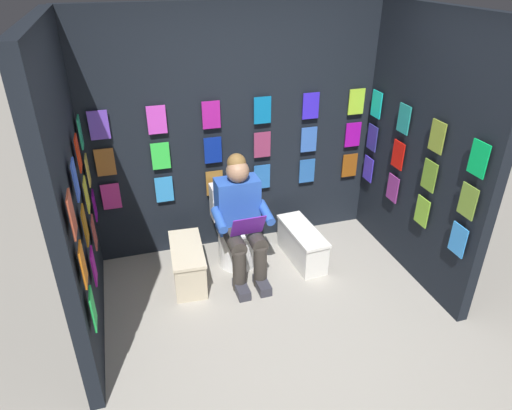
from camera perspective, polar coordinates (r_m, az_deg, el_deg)
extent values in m
plane|color=#9E998E|center=(3.70, 5.49, -18.80)|extent=(30.00, 30.00, 0.00)
cube|color=black|center=(4.52, -2.59, 9.03)|extent=(2.96, 0.10, 2.40)
cube|color=#C72E85|center=(4.51, -17.70, 1.03)|extent=(0.17, 0.01, 0.26)
cube|color=#3095E4|center=(4.52, -11.42, 1.91)|extent=(0.17, 0.01, 0.26)
cube|color=olive|center=(4.58, -5.22, 2.77)|extent=(0.17, 0.01, 0.26)
cube|color=blue|center=(4.69, 0.76, 3.55)|extent=(0.17, 0.01, 0.26)
cube|color=#2862B4|center=(4.85, 6.40, 4.26)|extent=(0.17, 0.01, 0.26)
cube|color=#934A12|center=(5.06, 11.65, 4.89)|extent=(0.17, 0.01, 0.26)
cube|color=#995A25|center=(4.37, -18.38, 5.11)|extent=(0.17, 0.01, 0.26)
cube|color=#35E646|center=(4.37, -11.86, 6.02)|extent=(0.17, 0.01, 0.26)
cube|color=navy|center=(4.43, -5.42, 6.85)|extent=(0.17, 0.01, 0.26)
cube|color=#95325B|center=(4.55, 0.78, 7.56)|extent=(0.17, 0.01, 0.26)
cube|color=blue|center=(4.72, 6.64, 8.15)|extent=(0.17, 0.01, 0.26)
cube|color=#A20FA3|center=(4.93, 12.05, 8.62)|extent=(0.17, 0.01, 0.26)
cube|color=#6A40C5|center=(4.25, -19.11, 9.44)|extent=(0.17, 0.01, 0.26)
cube|color=#D943CF|center=(4.25, -12.34, 10.38)|extent=(0.17, 0.01, 0.26)
cube|color=#AE1992|center=(4.32, -5.64, 11.17)|extent=(0.17, 0.01, 0.26)
cube|color=#0C71B2|center=(4.44, 0.81, 11.79)|extent=(0.17, 0.01, 0.26)
cube|color=#3723E7|center=(4.61, 6.88, 12.24)|extent=(0.17, 0.01, 0.26)
cube|color=#ADDD31|center=(4.82, 12.48, 12.53)|extent=(0.17, 0.01, 0.26)
cube|color=black|center=(4.34, 20.26, 6.36)|extent=(0.10, 1.80, 2.40)
cube|color=#4132D4|center=(5.02, 13.88, 4.42)|extent=(0.01, 0.17, 0.26)
cube|color=#95338A|center=(4.65, 16.76, 2.03)|extent=(0.01, 0.17, 0.26)
cube|color=#87C533|center=(4.31, 20.10, -0.76)|extent=(0.01, 0.17, 0.26)
cube|color=#3494F1|center=(4.00, 24.00, -4.01)|extent=(0.01, 0.17, 0.26)
cube|color=#31308F|center=(4.89, 14.36, 8.17)|extent=(0.01, 0.17, 0.26)
cube|color=red|center=(4.51, 17.38, 6.01)|extent=(0.01, 0.17, 0.26)
cube|color=#71A12D|center=(4.16, 20.90, 3.45)|extent=(0.01, 0.17, 0.26)
cube|color=olive|center=(3.83, 25.02, 0.42)|extent=(0.01, 0.17, 0.26)
cube|color=#13CDC4|center=(4.78, 14.88, 12.11)|extent=(0.01, 0.17, 0.26)
cube|color=teal|center=(4.40, 18.05, 10.23)|extent=(0.01, 0.17, 0.26)
cube|color=olive|center=(4.03, 21.77, 7.96)|extent=(0.01, 0.17, 0.26)
cube|color=#0AC557|center=(3.69, 26.14, 5.22)|extent=(0.01, 0.17, 0.26)
cube|color=black|center=(3.55, -22.24, 1.06)|extent=(0.10, 1.80, 2.40)
cube|color=#21D052|center=(3.18, -19.75, -12.16)|extent=(0.01, 0.17, 0.26)
cube|color=#A01195|center=(3.57, -19.68, -7.22)|extent=(0.01, 0.17, 0.26)
cube|color=#B3443E|center=(3.97, -19.62, -3.26)|extent=(0.01, 0.17, 0.26)
cube|color=#7B0C91|center=(4.40, -19.57, -0.06)|extent=(0.01, 0.17, 0.26)
cube|color=orange|center=(2.98, -20.86, -7.00)|extent=(0.01, 0.17, 0.26)
cube|color=#A66410|center=(3.38, -20.64, -2.38)|extent=(0.01, 0.17, 0.26)
cube|color=yellow|center=(3.81, -20.47, 1.22)|extent=(0.01, 0.17, 0.26)
cube|color=#EFD450|center=(4.25, -20.34, 4.10)|extent=(0.01, 0.17, 0.26)
cube|color=#B9482E|center=(2.80, -22.10, -1.13)|extent=(0.01, 0.17, 0.26)
cube|color=blue|center=(3.23, -21.70, 2.97)|extent=(0.01, 0.17, 0.26)
cube|color=red|center=(3.67, -21.40, 6.08)|extent=(0.01, 0.17, 0.26)
cube|color=#23A870|center=(4.13, -21.16, 8.52)|extent=(0.01, 0.17, 0.26)
cylinder|color=white|center=(4.53, -2.32, -5.13)|extent=(0.38, 0.38, 0.40)
cylinder|color=white|center=(4.42, -2.37, -2.85)|extent=(0.41, 0.41, 0.02)
cube|color=white|center=(4.55, -3.31, 0.59)|extent=(0.38, 0.19, 0.36)
cylinder|color=white|center=(4.47, -3.01, 0.08)|extent=(0.39, 0.08, 0.39)
cube|color=blue|center=(4.25, -2.34, 0.07)|extent=(0.40, 0.23, 0.52)
sphere|color=tan|center=(4.07, -2.32, 4.26)|extent=(0.21, 0.21, 0.21)
sphere|color=olive|center=(4.07, -2.46, 5.30)|extent=(0.17, 0.17, 0.17)
cylinder|color=#38332D|center=(4.24, -0.23, -3.87)|extent=(0.16, 0.40, 0.15)
cylinder|color=#38332D|center=(4.19, -2.84, -4.32)|extent=(0.16, 0.40, 0.15)
cylinder|color=#38332D|center=(4.23, 0.53, -7.72)|extent=(0.12, 0.12, 0.42)
cylinder|color=#38332D|center=(4.18, -2.10, -8.22)|extent=(0.12, 0.12, 0.42)
cube|color=#33333D|center=(4.28, 0.77, -9.97)|extent=(0.11, 0.26, 0.09)
cube|color=#33333D|center=(4.24, -1.83, -10.49)|extent=(0.11, 0.26, 0.09)
cylinder|color=blue|center=(4.17, 1.25, -0.93)|extent=(0.09, 0.31, 0.13)
cylinder|color=blue|center=(4.07, -4.62, -1.87)|extent=(0.09, 0.31, 0.13)
cube|color=purple|center=(3.99, -0.99, -2.68)|extent=(0.30, 0.13, 0.23)
cube|color=beige|center=(4.35, -8.52, -7.51)|extent=(0.32, 0.65, 0.35)
cube|color=beige|center=(4.24, -8.70, -5.46)|extent=(0.33, 0.68, 0.03)
cube|color=white|center=(4.62, 5.77, -5.06)|extent=(0.29, 0.69, 0.32)
cube|color=white|center=(4.53, 5.87, -3.21)|extent=(0.31, 0.72, 0.03)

